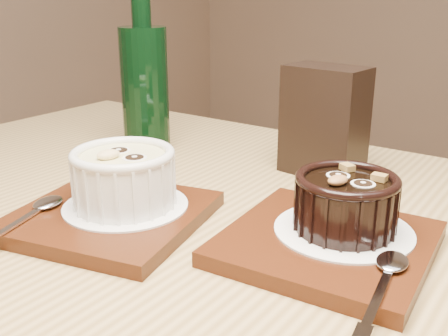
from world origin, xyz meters
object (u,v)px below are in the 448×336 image
(ramekin_white, at_px, (124,175))
(ramekin_dark, at_px, (346,200))
(table, at_px, (229,327))
(tray_left, at_px, (111,216))
(tray_right, at_px, (327,243))
(green_bottle, at_px, (145,85))
(condiment_stand, at_px, (324,121))

(ramekin_white, distance_m, ramekin_dark, 0.22)
(table, height_order, ramekin_dark, ramekin_dark)
(table, height_order, tray_left, tray_left)
(tray_right, xyz_separation_m, green_bottle, (-0.35, 0.15, 0.09))
(tray_left, bearing_deg, condiment_stand, 65.21)
(ramekin_white, relative_size, green_bottle, 0.42)
(table, distance_m, tray_right, 0.13)
(ramekin_dark, bearing_deg, ramekin_white, -144.42)
(ramekin_dark, bearing_deg, condiment_stand, 136.54)
(tray_left, distance_m, condiment_stand, 0.30)
(ramekin_dark, bearing_deg, green_bottle, 177.58)
(tray_right, distance_m, condiment_stand, 0.23)
(table, xyz_separation_m, ramekin_dark, (0.09, 0.06, 0.14))
(tray_right, bearing_deg, green_bottle, 156.84)
(ramekin_dark, xyz_separation_m, green_bottle, (-0.36, 0.13, 0.05))
(table, distance_m, green_bottle, 0.38)
(table, distance_m, tray_left, 0.16)
(condiment_stand, relative_size, green_bottle, 0.55)
(tray_left, relative_size, green_bottle, 0.71)
(tray_right, height_order, condiment_stand, condiment_stand)
(table, bearing_deg, tray_left, -170.01)
(ramekin_white, relative_size, tray_right, 0.59)
(tray_left, bearing_deg, table, 9.99)
(ramekin_white, height_order, condiment_stand, condiment_stand)
(tray_right, bearing_deg, tray_left, -162.86)
(ramekin_dark, relative_size, condiment_stand, 0.68)
(ramekin_white, bearing_deg, table, 20.23)
(tray_left, xyz_separation_m, ramekin_dark, (0.22, 0.08, 0.04))
(table, height_order, condiment_stand, condiment_stand)
(tray_right, xyz_separation_m, ramekin_dark, (0.01, 0.02, 0.04))
(ramekin_white, bearing_deg, tray_right, 30.29)
(ramekin_white, xyz_separation_m, tray_right, (0.20, 0.05, -0.04))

